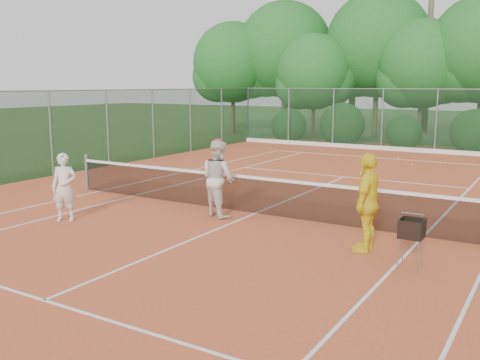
% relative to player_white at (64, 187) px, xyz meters
% --- Properties ---
extents(ground, '(120.00, 120.00, 0.00)m').
position_rel_player_white_xyz_m(ground, '(3.54, 2.90, -0.83)').
color(ground, '#254819').
rests_on(ground, ground).
extents(clay_court, '(18.00, 36.00, 0.02)m').
position_rel_player_white_xyz_m(clay_court, '(3.54, 2.90, -0.82)').
color(clay_court, '#C9582E').
rests_on(clay_court, ground).
extents(tennis_net, '(11.97, 0.10, 1.10)m').
position_rel_player_white_xyz_m(tennis_net, '(3.54, 2.90, -0.30)').
color(tennis_net, gray).
rests_on(tennis_net, clay_court).
extents(player_white, '(0.71, 0.64, 1.62)m').
position_rel_player_white_xyz_m(player_white, '(0.00, 0.00, 0.00)').
color(player_white, silver).
rests_on(player_white, clay_court).
extents(player_center_grp, '(1.12, 1.00, 1.92)m').
position_rel_player_white_xyz_m(player_center_grp, '(2.88, 2.27, 0.14)').
color(player_center_grp, silver).
rests_on(player_center_grp, clay_court).
extents(player_yellow, '(0.51, 1.15, 1.93)m').
position_rel_player_white_xyz_m(player_yellow, '(6.90, 1.40, 0.15)').
color(player_yellow, yellow).
rests_on(player_yellow, clay_court).
extents(ball_hopper, '(0.39, 0.39, 0.90)m').
position_rel_player_white_xyz_m(ball_hopper, '(7.90, 0.81, -0.10)').
color(ball_hopper, gray).
rests_on(ball_hopper, clay_court).
extents(stray_ball_a, '(0.07, 0.07, 0.07)m').
position_rel_player_white_xyz_m(stray_ball_a, '(4.90, 13.35, -0.78)').
color(stray_ball_a, yellow).
rests_on(stray_ball_a, clay_court).
extents(stray_ball_b, '(0.07, 0.07, 0.07)m').
position_rel_player_white_xyz_m(stray_ball_b, '(3.93, 14.90, -0.78)').
color(stray_ball_b, '#BACA2F').
rests_on(stray_ball_b, clay_court).
extents(stray_ball_c, '(0.07, 0.07, 0.07)m').
position_rel_player_white_xyz_m(stray_ball_c, '(5.76, 14.45, -0.78)').
color(stray_ball_c, '#BED832').
rests_on(stray_ball_c, clay_court).
extents(court_markings, '(11.03, 23.83, 0.01)m').
position_rel_player_white_xyz_m(court_markings, '(3.54, 2.90, -0.81)').
color(court_markings, white).
rests_on(court_markings, clay_court).
extents(fence_back, '(18.07, 0.07, 3.00)m').
position_rel_player_white_xyz_m(fence_back, '(3.54, 17.90, 0.69)').
color(fence_back, '#19381E').
rests_on(fence_back, clay_court).
extents(tropical_treeline, '(32.10, 8.49, 15.03)m').
position_rel_player_white_xyz_m(tropical_treeline, '(4.98, 23.12, 4.28)').
color(tropical_treeline, brown).
rests_on(tropical_treeline, ground).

